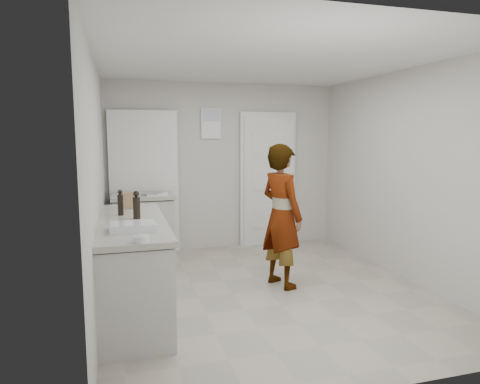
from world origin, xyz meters
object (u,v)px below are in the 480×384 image
object	(u,v)px
person	(281,216)
spice_jar	(136,203)
baking_dish	(133,227)
cake_mix_box	(128,201)
oil_cruet_a	(137,206)
oil_cruet_b	(120,203)
egg_bowl	(141,239)

from	to	relation	value
person	spice_jar	xyz separation A→B (m)	(-1.59, 0.46, 0.15)
person	spice_jar	world-z (taller)	person
person	baking_dish	distance (m)	1.85
cake_mix_box	spice_jar	xyz separation A→B (m)	(0.09, 0.15, -0.05)
cake_mix_box	oil_cruet_a	distance (m)	0.61
person	oil_cruet_b	world-z (taller)	person
spice_jar	oil_cruet_b	xyz separation A→B (m)	(-0.17, -0.52, 0.09)
oil_cruet_a	egg_bowl	bearing A→B (deg)	-90.49
spice_jar	oil_cruet_b	world-z (taller)	oil_cruet_b
spice_jar	oil_cruet_a	bearing A→B (deg)	-91.66
oil_cruet_a	oil_cruet_b	bearing A→B (deg)	122.11
cake_mix_box	spice_jar	size ratio (longest dim) A/B	2.34
baking_dish	cake_mix_box	bearing A→B (deg)	90.50
spice_jar	baking_dish	distance (m)	1.27
person	spice_jar	size ratio (longest dim) A/B	21.45
oil_cruet_b	baking_dish	world-z (taller)	oil_cruet_b
baking_dish	person	bearing A→B (deg)	25.74
person	spice_jar	bearing A→B (deg)	53.31
oil_cruet_b	spice_jar	bearing A→B (deg)	71.73
baking_dish	egg_bowl	xyz separation A→B (m)	(0.05, -0.41, -0.01)
baking_dish	spice_jar	bearing A→B (deg)	86.55
baking_dish	oil_cruet_a	bearing A→B (deg)	83.93
egg_bowl	baking_dish	bearing A→B (deg)	96.45
spice_jar	person	bearing A→B (deg)	-16.28
person	baking_dish	size ratio (longest dim) A/B	4.27
cake_mix_box	spice_jar	world-z (taller)	cake_mix_box
person	cake_mix_box	world-z (taller)	person
cake_mix_box	egg_bowl	xyz separation A→B (m)	(0.06, -1.53, -0.07)
cake_mix_box	egg_bowl	size ratio (longest dim) A/B	1.41
person	cake_mix_box	bearing A→B (deg)	58.93
spice_jar	baking_dish	bearing A→B (deg)	-93.45
cake_mix_box	egg_bowl	world-z (taller)	cake_mix_box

